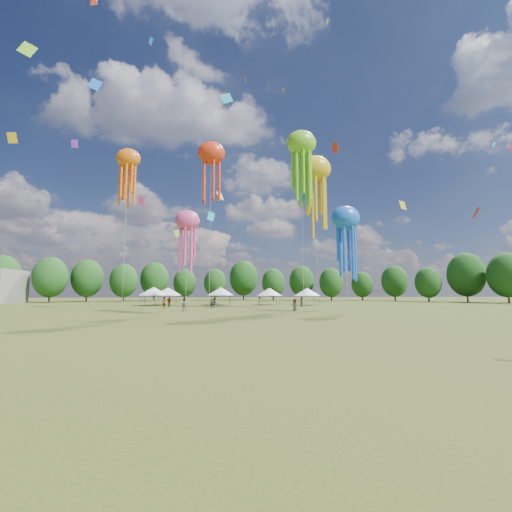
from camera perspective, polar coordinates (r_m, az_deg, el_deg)
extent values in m
plane|color=#384416|center=(16.22, 10.92, -15.81)|extent=(300.00, 300.00, 0.00)
imported|color=gray|center=(49.24, -12.07, -8.06)|extent=(0.91, 0.71, 1.85)
imported|color=gray|center=(70.01, 0.66, -7.57)|extent=(0.74, 0.98, 1.80)
imported|color=gray|center=(64.32, 7.66, -7.75)|extent=(0.78, 0.90, 1.58)
imported|color=gray|center=(59.51, -7.04, -7.86)|extent=(1.24, 1.01, 1.67)
imported|color=gray|center=(64.66, -14.44, -7.46)|extent=(1.17, 0.61, 1.91)
imported|color=gray|center=(58.63, -7.51, -7.93)|extent=(1.45, 1.20, 1.56)
imported|color=gray|center=(58.54, -15.26, -7.60)|extent=(0.78, 0.84, 1.92)
imported|color=gray|center=(50.65, 6.55, -8.16)|extent=(0.90, 1.00, 1.72)
cylinder|color=#47474C|center=(69.87, -18.88, -7.19)|extent=(0.08, 0.08, 1.96)
cylinder|color=#47474C|center=(73.85, -18.23, -7.13)|extent=(0.08, 0.08, 1.96)
cylinder|color=#47474C|center=(69.15, -15.56, -7.30)|extent=(0.08, 0.08, 1.96)
cylinder|color=#47474C|center=(73.17, -15.08, -7.23)|extent=(0.08, 0.08, 1.96)
cube|color=white|center=(71.46, -16.91, -6.39)|extent=(4.47, 4.47, 0.10)
cone|color=white|center=(71.46, -16.89, -5.68)|extent=(5.81, 5.81, 1.68)
cylinder|color=#47474C|center=(72.16, -16.54, -7.23)|extent=(0.08, 0.08, 1.91)
cylinder|color=#47474C|center=(76.17, -16.03, -7.17)|extent=(0.08, 0.08, 1.91)
cylinder|color=#47474C|center=(71.60, -13.30, -7.33)|extent=(0.08, 0.08, 1.91)
cylinder|color=#47474C|center=(75.65, -12.96, -7.26)|extent=(0.08, 0.08, 1.91)
cube|color=white|center=(73.85, -14.69, -6.47)|extent=(4.47, 4.47, 0.10)
cone|color=white|center=(73.84, -14.67, -5.79)|extent=(5.81, 5.81, 1.64)
cylinder|color=#47474C|center=(69.89, -7.55, -7.46)|extent=(0.08, 0.08, 1.95)
cylinder|color=#47474C|center=(73.71, -7.52, -7.38)|extent=(0.08, 0.08, 1.95)
cylinder|color=#47474C|center=(69.96, -4.39, -7.49)|extent=(0.08, 0.08, 1.95)
cylinder|color=#47474C|center=(73.78, -4.52, -7.41)|extent=(0.08, 0.08, 1.95)
cube|color=white|center=(71.79, -5.98, -6.62)|extent=(4.22, 4.22, 0.10)
cone|color=white|center=(71.79, -5.98, -5.91)|extent=(5.49, 5.49, 1.67)
cylinder|color=#47474C|center=(70.28, 0.99, -7.54)|extent=(0.08, 0.08, 1.86)
cylinder|color=#47474C|center=(74.01, 0.58, -7.46)|extent=(0.08, 0.08, 1.86)
cylinder|color=#47474C|center=(70.90, 4.03, -7.51)|extent=(0.08, 0.08, 1.86)
cylinder|color=#47474C|center=(74.60, 3.47, -7.44)|extent=(0.08, 0.08, 1.86)
cube|color=white|center=(72.40, 2.27, -6.71)|extent=(4.16, 4.16, 0.10)
cone|color=white|center=(72.40, 2.26, -6.04)|extent=(5.41, 5.41, 1.59)
cylinder|color=#47474C|center=(69.05, 7.53, -7.52)|extent=(0.08, 0.08, 1.85)
cylinder|color=#47474C|center=(72.72, 6.78, -7.45)|extent=(0.08, 0.08, 1.85)
cylinder|color=#47474C|center=(70.09, 10.55, -7.44)|extent=(0.08, 0.08, 1.85)
cylinder|color=#47474C|center=(73.71, 9.66, -7.38)|extent=(0.08, 0.08, 1.85)
cube|color=white|center=(71.35, 8.62, -6.66)|extent=(4.19, 4.19, 0.10)
cone|color=white|center=(71.34, 8.61, -5.99)|extent=(5.45, 5.45, 1.59)
ellipsoid|color=red|center=(45.85, -7.54, 16.83)|extent=(3.50, 2.45, 2.98)
cylinder|color=beige|center=(42.93, -7.73, 4.08)|extent=(0.03, 0.03, 20.55)
ellipsoid|color=#6FC821|center=(60.44, 7.67, 18.37)|extent=(5.03, 3.52, 4.27)
cylinder|color=beige|center=(56.17, 7.87, 5.39)|extent=(0.03, 0.03, 27.70)
ellipsoid|color=blue|center=(48.35, 14.88, 6.20)|extent=(3.97, 2.78, 3.37)
cylinder|color=beige|center=(47.43, 15.09, -1.41)|extent=(0.03, 0.03, 12.85)
ellipsoid|color=orange|center=(61.73, -20.73, 15.14)|extent=(3.88, 2.71, 3.29)
cylinder|color=beige|center=(58.51, -21.18, 3.78)|extent=(0.03, 0.03, 24.66)
ellipsoid|color=#E84489|center=(43.55, -11.48, 5.90)|extent=(3.06, 2.14, 2.60)
cylinder|color=beige|center=(42.74, -11.64, -1.79)|extent=(0.03, 0.03, 11.69)
ellipsoid|color=gold|center=(61.50, 10.00, 14.29)|extent=(5.41, 3.78, 4.60)
cylinder|color=beige|center=(58.45, 10.21, 3.16)|extent=(0.03, 0.03, 24.04)
cube|color=orange|center=(67.43, -1.80, 27.56)|extent=(0.23, 0.74, 0.88)
cube|color=gold|center=(82.90, -6.11, 10.07)|extent=(1.89, 2.03, 2.11)
cube|color=#6FC821|center=(91.19, 10.77, 13.29)|extent=(1.01, 0.34, 1.12)
cube|color=blue|center=(71.27, -17.31, 31.33)|extent=(0.70, 1.17, 1.23)
cube|color=#1BD1E8|center=(59.11, -7.60, 6.63)|extent=(1.35, 0.55, 1.69)
cube|color=red|center=(68.61, -25.68, 34.16)|extent=(1.11, 0.46, 1.39)
cube|color=orange|center=(77.58, -5.30, 25.48)|extent=(0.81, 0.42, 0.99)
cube|color=gold|center=(61.45, 30.41, 15.12)|extent=(0.81, 1.31, 1.31)
cube|color=#6FC821|center=(58.36, -34.12, 26.90)|extent=(1.94, 1.23, 2.44)
cube|color=blue|center=(45.58, -25.50, 24.65)|extent=(1.37, 0.67, 1.66)
cube|color=#1BD1E8|center=(64.71, -5.01, 24.97)|extent=(2.40, 0.97, 2.63)
cube|color=#E84489|center=(82.10, -18.82, 8.83)|extent=(1.88, 1.25, 1.92)
cube|color=purple|center=(52.03, -28.27, 16.34)|extent=(0.84, 0.39, 1.08)
cube|color=red|center=(76.31, 13.20, 17.33)|extent=(0.96, 2.06, 2.34)
cube|color=gold|center=(87.05, 23.51, 7.86)|extent=(1.69, 1.37, 2.35)
cube|color=#6FC821|center=(85.76, 11.93, 34.20)|extent=(0.72, 0.76, 1.07)
cube|color=blue|center=(82.66, 7.96, 9.74)|extent=(1.12, 1.05, 1.72)
cube|color=#1BD1E8|center=(57.42, 35.16, 15.14)|extent=(0.70, 0.32, 0.79)
cube|color=#E84489|center=(83.30, -25.13, 5.39)|extent=(0.49, 2.01, 2.29)
cube|color=purple|center=(63.42, -10.22, 3.03)|extent=(1.09, 1.18, 1.27)
cube|color=red|center=(60.16, 33.13, 6.16)|extent=(0.92, 1.71, 1.74)
cube|color=orange|center=(91.52, 4.63, 26.12)|extent=(0.48, 0.80, 0.92)
cube|color=gold|center=(42.89, -35.86, 15.85)|extent=(0.91, 0.38, 1.13)
cube|color=#6FC821|center=(72.61, -13.09, 3.76)|extent=(1.69, 0.80, 1.81)
cylinder|color=#38281C|center=(110.58, -37.15, -5.34)|extent=(0.44, 0.44, 3.53)
ellipsoid|color=#1D4818|center=(110.65, -36.98, -2.71)|extent=(8.83, 8.83, 11.04)
cylinder|color=#38281C|center=(102.57, -31.50, -5.76)|extent=(0.44, 0.44, 3.36)
ellipsoid|color=#1D4818|center=(102.63, -31.35, -3.06)|extent=(8.40, 8.40, 10.51)
cylinder|color=#38281C|center=(106.92, -26.69, -5.96)|extent=(0.44, 0.44, 3.41)
ellipsoid|color=#1D4818|center=(106.98, -26.57, -3.34)|extent=(8.53, 8.53, 10.66)
cylinder|color=#38281C|center=(103.52, -21.49, -6.30)|extent=(0.44, 0.44, 3.07)
ellipsoid|color=#1D4818|center=(103.56, -21.40, -3.86)|extent=(7.66, 7.66, 9.58)
cylinder|color=#38281C|center=(110.16, -16.81, -6.32)|extent=(0.44, 0.44, 3.43)
ellipsoid|color=#1D4818|center=(110.23, -16.73, -3.76)|extent=(8.58, 8.58, 10.73)
cylinder|color=#38281C|center=(114.62, -11.99, -6.55)|extent=(0.44, 0.44, 2.95)
ellipsoid|color=#1D4818|center=(114.65, -11.95, -4.43)|extent=(7.37, 7.37, 9.21)
cylinder|color=#38281C|center=(110.30, -6.92, -6.67)|extent=(0.44, 0.44, 2.89)
ellipsoid|color=#1D4818|center=(110.32, -6.89, -4.51)|extent=(7.23, 7.23, 9.04)
cylinder|color=#38281C|center=(115.13, -2.10, -6.45)|extent=(0.44, 0.44, 3.84)
ellipsoid|color=#1D4818|center=(115.22, -2.09, -3.71)|extent=(9.60, 9.60, 11.99)
cylinder|color=#38281C|center=(105.23, 2.94, -6.76)|extent=(0.44, 0.44, 2.84)
ellipsoid|color=#1D4818|center=(105.26, 2.93, -4.53)|extent=(7.11, 7.11, 8.89)
cylinder|color=#38281C|center=(109.84, 7.75, -6.60)|extent=(0.44, 0.44, 3.16)
ellipsoid|color=#1D4818|center=(109.88, 7.71, -4.23)|extent=(7.91, 7.91, 9.88)
cylinder|color=#38281C|center=(106.62, 12.60, -6.60)|extent=(0.44, 0.44, 2.88)
ellipsoid|color=#1D4818|center=(106.65, 12.55, -4.38)|extent=(7.21, 7.21, 9.01)
cylinder|color=#38281C|center=(112.47, 17.51, -6.50)|extent=(0.44, 0.44, 2.63)
ellipsoid|color=#1D4818|center=(112.49, 17.45, -4.57)|extent=(6.57, 6.57, 8.22)
cylinder|color=#38281C|center=(113.39, 22.41, -6.19)|extent=(0.44, 0.44, 3.13)
ellipsoid|color=#1D4818|center=(113.43, 22.32, -3.92)|extent=(7.81, 7.81, 9.77)
cylinder|color=#38281C|center=(104.87, 27.11, -6.15)|extent=(0.44, 0.44, 2.72)
ellipsoid|color=#1D4818|center=(104.89, 27.01, -4.01)|extent=(6.80, 6.80, 8.50)
cylinder|color=#38281C|center=(108.07, 32.08, -5.58)|extent=(0.44, 0.44, 3.81)
ellipsoid|color=#1D4818|center=(108.16, 31.92, -2.68)|extent=(9.52, 9.52, 11.90)
cylinder|color=#38281C|center=(103.58, 36.83, -5.40)|extent=(0.44, 0.44, 3.51)
ellipsoid|color=#1D4818|center=(103.65, 36.65, -2.61)|extent=(8.78, 8.78, 10.97)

